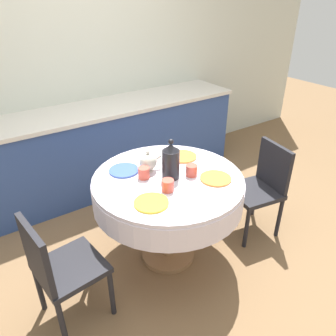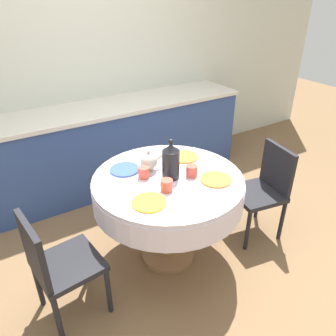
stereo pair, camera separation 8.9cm
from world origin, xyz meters
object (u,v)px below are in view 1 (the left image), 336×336
object	(u,v)px
chair_right	(59,267)
chair_left	(261,185)
coffee_carafe	(171,161)
teapot	(148,162)

from	to	relation	value
chair_right	chair_left	bearing A→B (deg)	81.76
coffee_carafe	teapot	xyz separation A→B (m)	(-0.09, 0.17, -0.05)
chair_left	coffee_carafe	bearing A→B (deg)	90.24
teapot	coffee_carafe	bearing A→B (deg)	-63.91
chair_right	teapot	world-z (taller)	teapot
chair_right	coffee_carafe	world-z (taller)	coffee_carafe
chair_right	coffee_carafe	bearing A→B (deg)	89.42
teapot	chair_left	bearing A→B (deg)	-18.63
chair_right	coffee_carafe	distance (m)	1.02
chair_left	teapot	world-z (taller)	teapot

